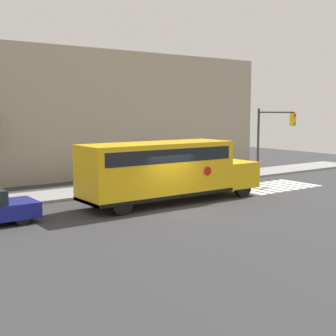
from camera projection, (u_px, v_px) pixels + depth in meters
name	position (u px, v px, depth m)	size (l,w,h in m)	color
ground_plane	(177.00, 210.00, 21.46)	(60.00, 60.00, 0.00)	#333335
sidewalk_strip	(109.00, 189.00, 26.67)	(44.00, 3.00, 0.15)	gray
building_backdrop	(61.00, 114.00, 31.37)	(32.00, 4.00, 8.59)	#9E937F
crosswalk_stripes	(273.00, 186.00, 28.17)	(5.40, 3.20, 0.01)	white
school_bus	(165.00, 169.00, 22.96)	(9.70, 2.57, 3.02)	yellow
stop_sign	(222.00, 155.00, 30.52)	(0.68, 0.10, 2.50)	#38383A
traffic_light	(270.00, 132.00, 30.96)	(0.28, 3.13, 4.68)	#38383A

